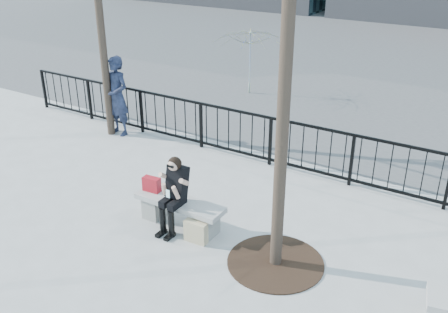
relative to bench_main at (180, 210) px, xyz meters
The scene contains 10 objects.
ground 0.30m from the bench_main, ahead, with size 120.00×120.00×0.00m, color #989893.
street_surface 15.00m from the bench_main, 90.00° to the left, with size 60.00×23.00×0.01m, color #474747.
railing 3.01m from the bench_main, 90.00° to the left, with size 14.00×0.06×1.10m.
tree_grate 1.92m from the bench_main, ahead, with size 1.50×1.50×0.02m, color black.
bench_main is the anchor object (origin of this frame).
seated_woman 0.40m from the bench_main, 90.00° to the right, with size 0.50×0.64×1.34m.
handbag 0.69m from the bench_main, behind, with size 0.31×0.15×0.26m, color #AA141F.
shopping_bag 0.60m from the bench_main, 27.28° to the right, with size 0.39×0.15×0.37m, color beige.
standing_man 4.68m from the bench_main, 145.45° to the left, with size 0.72×0.47×1.96m, color black.
vendor_umbrella 7.75m from the bench_main, 110.41° to the left, with size 2.18×2.22×2.00m, color yellow.
Camera 1 is at (4.57, -5.88, 4.73)m, focal length 40.00 mm.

